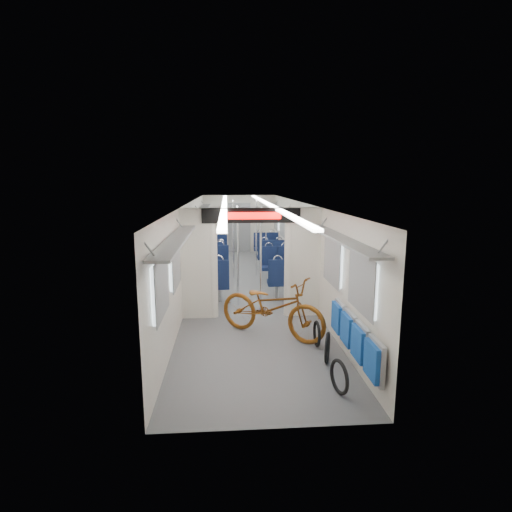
% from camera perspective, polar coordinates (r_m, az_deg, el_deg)
% --- Properties ---
extents(carriage, '(12.00, 12.02, 2.31)m').
position_cam_1_polar(carriage, '(9.99, -1.31, 2.95)').
color(carriage, '#515456').
rests_on(carriage, ground).
extents(bicycle, '(2.18, 1.83, 1.12)m').
position_cam_1_polar(bicycle, '(7.39, 2.27, -7.26)').
color(bicycle, brown).
rests_on(bicycle, ground).
extents(flip_bench, '(0.12, 2.13, 0.55)m').
position_cam_1_polar(flip_bench, '(6.17, 13.81, -11.07)').
color(flip_bench, gray).
rests_on(flip_bench, carriage).
extents(bike_hoop_a, '(0.15, 0.48, 0.48)m').
position_cam_1_polar(bike_hoop_a, '(5.72, 11.79, -16.76)').
color(bike_hoop_a, black).
rests_on(bike_hoop_a, ground).
extents(bike_hoop_b, '(0.22, 0.49, 0.50)m').
position_cam_1_polar(bike_hoop_b, '(6.56, 10.15, -12.95)').
color(bike_hoop_b, black).
rests_on(bike_hoop_b, ground).
extents(bike_hoop_c, '(0.06, 0.46, 0.46)m').
position_cam_1_polar(bike_hoop_c, '(7.14, 8.67, -11.10)').
color(bike_hoop_c, black).
rests_on(bike_hoop_c, ground).
extents(seat_bay_near_left, '(0.96, 2.30, 1.17)m').
position_cam_1_polar(seat_bay_near_left, '(10.40, -6.52, -2.01)').
color(seat_bay_near_left, '#0C1738').
rests_on(seat_bay_near_left, ground).
extents(seat_bay_near_right, '(0.92, 2.12, 1.11)m').
position_cam_1_polar(seat_bay_near_right, '(10.59, 3.68, -1.87)').
color(seat_bay_near_right, '#0C1738').
rests_on(seat_bay_near_right, ground).
extents(seat_bay_far_left, '(0.88, 1.91, 1.05)m').
position_cam_1_polar(seat_bay_far_left, '(13.64, -5.97, 0.78)').
color(seat_bay_far_left, '#0C1738').
rests_on(seat_bay_far_left, ground).
extents(seat_bay_far_right, '(0.91, 2.07, 1.10)m').
position_cam_1_polar(seat_bay_far_right, '(13.79, 1.83, 1.03)').
color(seat_bay_far_right, '#0C1738').
rests_on(seat_bay_far_right, ground).
extents(stanchion_near_left, '(0.04, 0.04, 2.30)m').
position_cam_1_polar(stanchion_near_left, '(9.08, -2.59, -0.07)').
color(stanchion_near_left, silver).
rests_on(stanchion_near_left, ground).
extents(stanchion_near_right, '(0.04, 0.04, 2.30)m').
position_cam_1_polar(stanchion_near_right, '(8.65, 0.68, -0.59)').
color(stanchion_near_right, silver).
rests_on(stanchion_near_right, ground).
extents(stanchion_far_left, '(0.04, 0.04, 2.30)m').
position_cam_1_polar(stanchion_far_left, '(11.79, -3.26, 2.38)').
color(stanchion_far_left, silver).
rests_on(stanchion_far_left, ground).
extents(stanchion_far_right, '(0.04, 0.04, 2.30)m').
position_cam_1_polar(stanchion_far_right, '(12.02, 0.04, 2.56)').
color(stanchion_far_right, silver).
rests_on(stanchion_far_right, ground).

